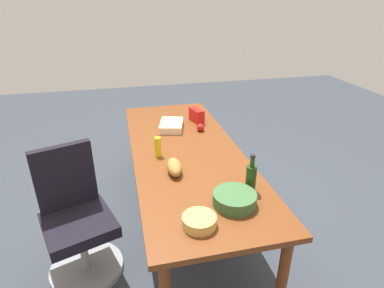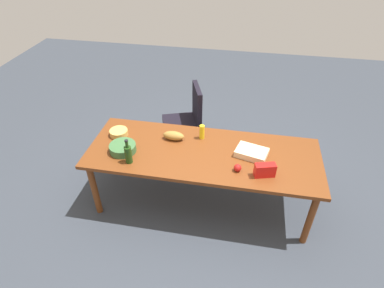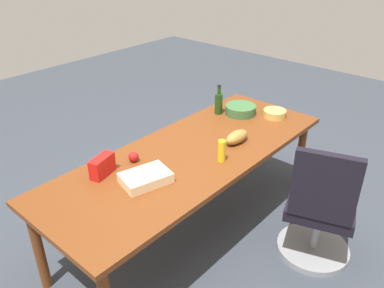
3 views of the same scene
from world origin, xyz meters
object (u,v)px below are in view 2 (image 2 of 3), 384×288
salad_bowl (123,148)px  chip_bag_red (265,170)px  bread_loaf (174,136)px  sheet_cake (252,153)px  conference_table (203,157)px  mustard_bottle (202,132)px  chip_bowl (119,133)px  apple_red (238,168)px  wine_bottle (128,154)px  office_chair (185,128)px

salad_bowl → chip_bag_red: bearing=175.4°
bread_loaf → salad_bowl: bearing=32.1°
sheet_cake → salad_bowl: bearing=7.4°
conference_table → mustard_bottle: 0.30m
mustard_bottle → chip_bowl: size_ratio=0.82×
apple_red → mustard_bottle: bearing=-48.0°
mustard_bottle → salad_bowl: mustard_bottle is taller
sheet_cake → chip_bowl: 1.50m
apple_red → salad_bowl: bearing=-4.4°
apple_red → bread_loaf: (0.74, -0.40, 0.01)m
conference_table → wine_bottle: size_ratio=8.92×
apple_red → wine_bottle: bearing=3.5°
chip_bowl → wine_bottle: bearing=122.5°
apple_red → chip_bowl: apple_red is taller
bread_loaf → chip_bag_red: 1.08m
mustard_bottle → chip_bowl: bearing=6.8°
mustard_bottle → wine_bottle: (0.66, 0.55, 0.02)m
office_chair → apple_red: office_chair is taller
office_chair → bread_loaf: size_ratio=4.20×
bread_loaf → chip_bag_red: (-1.00, 0.42, 0.02)m
conference_table → apple_red: bearing=148.6°
office_chair → mustard_bottle: 0.87m
bread_loaf → office_chair: bearing=-88.1°
mustard_bottle → wine_bottle: size_ratio=0.60×
apple_red → conference_table: bearing=-31.4°
chip_bowl → sheet_cake: bearing=176.3°
apple_red → chip_bag_red: (-0.26, 0.02, 0.03)m
conference_table → chip_bowl: (0.99, -0.14, 0.10)m
salad_bowl → chip_bowl: bearing=-61.2°
wine_bottle → bread_loaf: bearing=-127.6°
chip_bag_red → wine_bottle: wine_bottle is taller
salad_bowl → bread_loaf: bearing=-147.9°
conference_table → office_chair: size_ratio=2.45×
office_chair → chip_bag_red: size_ratio=5.04×
mustard_bottle → chip_bowl: mustard_bottle is taller
wine_bottle → conference_table: bearing=-157.5°
chip_bag_red → wine_bottle: (1.36, 0.04, 0.04)m
office_chair → chip_bag_red: office_chair is taller
bread_loaf → chip_bowl: size_ratio=1.17×
sheet_cake → chip_bag_red: bearing=114.1°
sheet_cake → chip_bowl: (1.50, -0.10, -0.00)m
chip_bag_red → conference_table: bearing=-21.8°
sheet_cake → chip_bowl: size_ratio=1.57×
bread_loaf → chip_bowl: (0.63, 0.03, -0.02)m
sheet_cake → wine_bottle: (1.23, 0.34, 0.07)m
bread_loaf → wine_bottle: (0.36, 0.46, 0.06)m
mustard_bottle → salad_bowl: 0.88m
bread_loaf → salad_bowl: size_ratio=0.85×
salad_bowl → office_chair: bearing=-113.5°
chip_bowl → apple_red: bearing=165.0°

